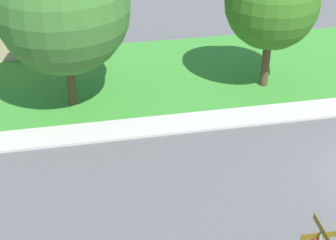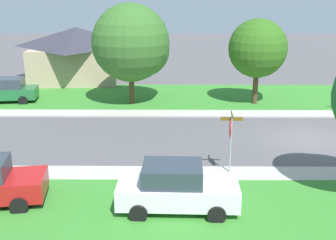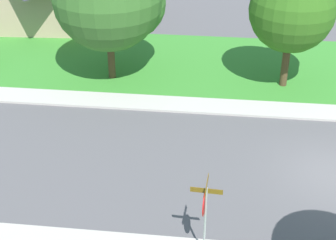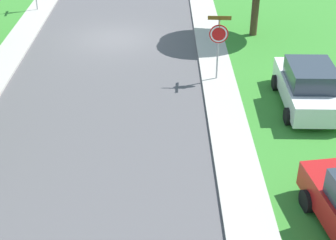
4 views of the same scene
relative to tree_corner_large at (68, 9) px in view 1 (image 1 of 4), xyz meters
name	(u,v)px [view 1 (image 1 of 4)]	position (x,y,z in m)	size (l,w,h in m)	color
sidewalk_east	(22,140)	(-2.75, 2.21, -4.07)	(1.40, 56.00, 0.10)	#B7B2A8
lawn_east	(27,85)	(1.95, 2.21, -4.08)	(8.00, 56.00, 0.08)	#38842D
tree_corner_large	(68,9)	(0.00, 0.00, 0.00)	(5.65, 5.25, 6.91)	#4C3823
tree_sidewalk_near	(273,4)	(0.02, -8.53, -0.34)	(4.28, 3.98, 5.90)	#4C3823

